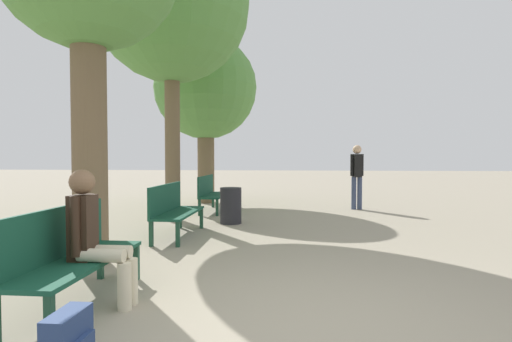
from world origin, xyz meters
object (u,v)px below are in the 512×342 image
Objects in this scene: bench_row_1 at (173,207)px; trash_bin at (231,206)px; pedestrian_near at (357,173)px; bench_row_0 at (69,251)px; person_seated at (95,234)px; bench_row_2 at (211,191)px; tree_row_1 at (172,5)px; backpack at (68,341)px; tree_row_2 at (206,89)px.

bench_row_1 is 1.69m from trash_bin.
pedestrian_near is 4.06m from trash_bin.
pedestrian_near is (3.88, 7.41, 0.48)m from bench_row_0.
bench_row_0 is 1.35× the size of person_seated.
pedestrian_near reaches higher than bench_row_2.
tree_row_1 is (-0.55, 5.15, 4.26)m from bench_row_0.
bench_row_1 is 3.35m from person_seated.
person_seated reaches higher than bench_row_1.
bench_row_1 is 3.35m from bench_row_2.
tree_row_1 is (-0.55, 1.81, 4.26)m from bench_row_1.
bench_row_2 is (0.00, 6.69, 0.00)m from bench_row_0.
bench_row_1 is 5.64m from pedestrian_near.
backpack is 0.51× the size of trash_bin.
trash_bin is at bearing 83.26° from person_seated.
bench_row_1 is 1.00× the size of bench_row_2.
bench_row_1 is at bearing 94.29° from person_seated.
bench_row_1 reaches higher than backpack.
bench_row_1 is at bearing -84.09° from tree_row_2.
bench_row_1 is 6.12m from tree_row_2.
pedestrian_near is at bearing 69.11° from backpack.
trash_bin reaches higher than backpack.
bench_row_0 is at bearing -99.65° from trash_bin.
tree_row_1 is at bearing 100.68° from backpack.
bench_row_2 is 2.28× the size of trash_bin.
tree_row_1 is at bearing 166.04° from trash_bin.
bench_row_0 reaches higher than backpack.
tree_row_2 is at bearing 109.59° from trash_bin.
bench_row_0 is at bearing -178.28° from person_seated.
tree_row_1 is 5.04× the size of person_seated.
tree_row_1 is 3.75× the size of pedestrian_near.
tree_row_2 is 5.15m from trash_bin.
trash_bin is at bearing -139.66° from pedestrian_near.
person_seated is (0.25, -6.69, 0.16)m from bench_row_2.
bench_row_2 is 4.51× the size of backpack.
trash_bin is at bearing 88.16° from backpack.
bench_row_0 is 0.30m from person_seated.
bench_row_2 is 0.34× the size of tree_row_2.
tree_row_1 is at bearing 106.93° from bench_row_1.
tree_row_2 is 3.97× the size of person_seated.
bench_row_0 is 8.38m from pedestrian_near.
bench_row_0 is 1.31m from backpack.
tree_row_2 is at bearing 95.91° from bench_row_1.
bench_row_2 is at bearing -74.37° from tree_row_2.
bench_row_2 is 0.27× the size of tree_row_1.
tree_row_2 reaches higher than person_seated.
trash_bin is (0.19, 5.91, 0.19)m from backpack.
tree_row_1 is 1.27× the size of tree_row_2.
bench_row_0 and bench_row_2 have the same top height.
tree_row_1 is (-0.55, -1.54, 4.26)m from bench_row_2.
backpack is 5.92m from trash_bin.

